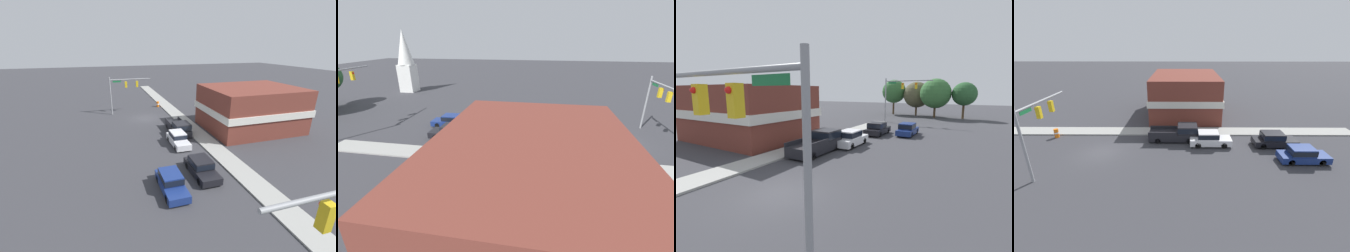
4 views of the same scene
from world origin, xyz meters
TOP-DOWN VIEW (x-y plane):
  - ground_plane at (0.00, 0.00)m, footprint 200.00×200.00m
  - sidewalk_curb at (-5.70, 0.00)m, footprint 2.40×60.00m
  - near_signal_assembly at (2.89, -3.87)m, footprint 7.06×0.49m
  - car_lead at (-1.90, 11.51)m, footprint 1.79×4.55m
  - car_oncoming at (1.66, 20.02)m, footprint 1.81×4.61m
  - car_second_ahead at (-1.80, 18.55)m, footprint 1.94×4.66m
  - pickup_truck_parked at (-3.23, 8.09)m, footprint 2.14×5.72m
  - construction_barrel at (-3.90, -6.61)m, footprint 0.54×0.54m
  - corner_brick_building at (-13.73, 8.88)m, footprint 12.96×10.08m

SIDE VIEW (x-z plane):
  - ground_plane at x=0.00m, z-range 0.00..0.00m
  - sidewalk_curb at x=-5.70m, z-range 0.00..0.14m
  - construction_barrel at x=-3.90m, z-range 0.01..1.07m
  - car_oncoming at x=1.66m, z-range 0.03..1.58m
  - car_second_ahead at x=-1.80m, z-range 0.03..1.60m
  - car_lead at x=-1.90m, z-range 0.02..1.64m
  - pickup_truck_parked at x=-3.23m, z-range -0.02..1.87m
  - corner_brick_building at x=-13.73m, z-range 0.00..6.09m
  - near_signal_assembly at x=2.89m, z-range 1.45..7.98m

